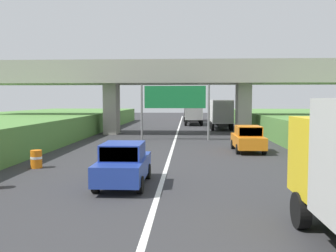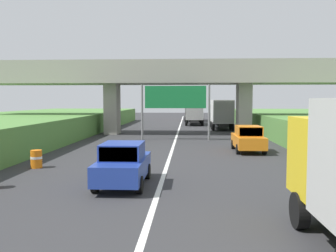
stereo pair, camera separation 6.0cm
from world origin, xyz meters
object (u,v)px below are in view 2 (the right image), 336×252
Objects in this scene: truck_red at (192,109)px; car_orange at (248,139)px; overhead_highway_sign at (175,100)px; truck_black at (221,113)px; truck_silver at (194,111)px; car_blue at (123,164)px; construction_barrel_3 at (36,159)px.

car_orange is (3.34, -35.34, -1.08)m from truck_red.
overhead_highway_sign is 13.38m from truck_black.
car_blue is (-3.38, -36.33, -1.08)m from truck_silver.
truck_red is at bearing 85.95° from car_blue.
truck_red is at bearing 78.84° from construction_barrel_3.
car_blue is at bearing -95.09° from overhead_highway_sign.
truck_silver reaches higher than car_blue.
truck_silver is 1.78× the size of car_orange.
overhead_highway_sign is 1.43× the size of car_orange.
overhead_highway_sign is at bearing 127.03° from car_orange.
truck_black and truck_silver have the same top height.
truck_black is 1.00× the size of truck_red.
overhead_highway_sign reaches higher than truck_red.
overhead_highway_sign is 0.81× the size of truck_silver.
overhead_highway_sign is 1.43× the size of car_blue.
construction_barrel_3 is at bearing -104.38° from truck_silver.
truck_red is at bearing 86.56° from overhead_highway_sign.
truck_black is 1.00× the size of truck_silver.
truck_black is 7.99m from truck_silver.
truck_red is (-3.26, 16.31, 0.00)m from truck_black.
truck_silver is (-3.08, 7.37, 0.00)m from truck_black.
construction_barrel_3 is (-11.59, -6.45, -0.40)m from car_orange.
construction_barrel_3 is (-11.50, -25.49, -1.47)m from truck_black.
truck_silver reaches higher than construction_barrel_3.
truck_black is 8.11× the size of construction_barrel_3.
truck_red reaches higher than car_orange.
car_orange and car_blue have the same top height.
truck_red is 1.78× the size of car_blue.
car_blue is at bearing -34.54° from construction_barrel_3.
overhead_highway_sign is at bearing -112.01° from truck_black.
truck_black is at bearing -67.34° from truck_silver.
overhead_highway_sign is 28.72m from truck_red.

